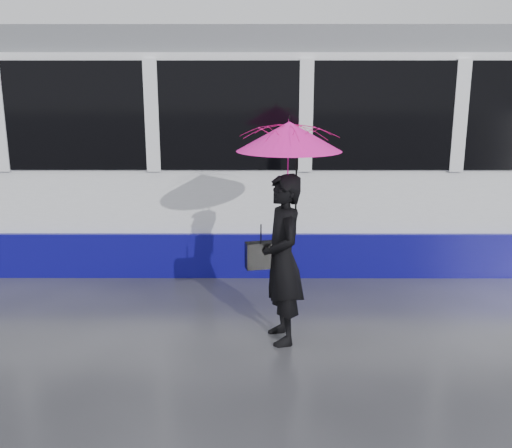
{
  "coord_description": "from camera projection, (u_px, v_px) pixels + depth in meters",
  "views": [
    {
      "loc": [
        1.16,
        -6.24,
        2.62
      ],
      "look_at": [
        1.15,
        -0.11,
        1.1
      ],
      "focal_mm": 40.0,
      "sensor_mm": 36.0,
      "label": 1
    }
  ],
  "objects": [
    {
      "name": "ground",
      "position": [
        159.0,
        313.0,
        6.69
      ],
      "size": [
        90.0,
        90.0,
        0.0
      ],
      "primitive_type": "plane",
      "color": "#27272B",
      "rests_on": "ground"
    },
    {
      "name": "rails",
      "position": [
        185.0,
        251.0,
        9.11
      ],
      "size": [
        34.0,
        1.51,
        0.02
      ],
      "color": "#3F3D38",
      "rests_on": "ground"
    },
    {
      "name": "tram",
      "position": [
        70.0,
        149.0,
        8.72
      ],
      "size": [
        26.0,
        2.56,
        3.35
      ],
      "color": "white",
      "rests_on": "ground"
    },
    {
      "name": "woman",
      "position": [
        283.0,
        260.0,
        5.78
      ],
      "size": [
        0.55,
        0.72,
        1.75
      ],
      "primitive_type": "imported",
      "rotation": [
        0.0,
        0.0,
        -1.35
      ],
      "color": "black",
      "rests_on": "ground"
    },
    {
      "name": "umbrella",
      "position": [
        289.0,
        157.0,
        5.53
      ],
      "size": [
        1.23,
        1.23,
        1.18
      ],
      "rotation": [
        0.0,
        0.0,
        0.23
      ],
      "color": "#FF1564",
      "rests_on": "ground"
    },
    {
      "name": "handbag",
      "position": [
        261.0,
        255.0,
        5.79
      ],
      "size": [
        0.34,
        0.2,
        0.45
      ],
      "rotation": [
        0.0,
        0.0,
        0.23
      ],
      "color": "black",
      "rests_on": "ground"
    }
  ]
}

